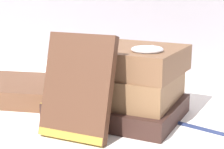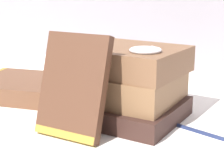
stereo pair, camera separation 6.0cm
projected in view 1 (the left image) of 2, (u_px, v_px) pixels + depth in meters
name	position (u px, v px, depth m)	size (l,w,h in m)	color
ground_plane	(123.00, 123.00, 0.64)	(3.00, 3.00, 0.00)	white
book_flat_bottom	(115.00, 107.00, 0.68)	(0.22, 0.17, 0.03)	#331E19
book_flat_middle	(117.00, 84.00, 0.68)	(0.20, 0.16, 0.05)	brown
book_flat_top	(124.00, 59.00, 0.66)	(0.20, 0.17, 0.05)	brown
book_side_left	(21.00, 90.00, 0.78)	(0.26, 0.22, 0.04)	brown
book_leaning_front	(77.00, 90.00, 0.57)	(0.11, 0.06, 0.16)	#4C2D1E
pocket_watch	(147.00, 49.00, 0.61)	(0.05, 0.06, 0.01)	silver
fountain_pen	(208.00, 129.00, 0.61)	(0.13, 0.04, 0.01)	#1E284C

